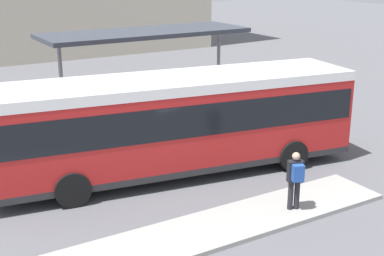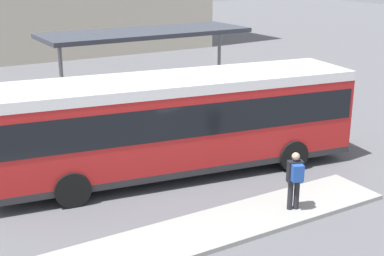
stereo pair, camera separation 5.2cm
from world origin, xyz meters
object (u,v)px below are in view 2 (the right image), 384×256
at_px(bicycle_red, 319,101).
at_px(bicycle_blue, 282,91).
at_px(city_bus, 177,118).
at_px(pedestrian_waiting, 295,178).
at_px(bicycle_black, 305,98).
at_px(bicycle_white, 289,95).
at_px(potted_planter_near_shelter, 140,117).

xyz_separation_m(bicycle_red, bicycle_blue, (-0.21, 2.30, 0.04)).
xyz_separation_m(city_bus, pedestrian_waiting, (1.24, -4.13, -0.77)).
relative_size(bicycle_red, bicycle_black, 1.00).
xyz_separation_m(city_bus, bicycle_blue, (9.03, 5.64, -1.43)).
xyz_separation_m(bicycle_black, bicycle_white, (-0.28, 0.77, 0.01)).
relative_size(city_bus, potted_planter_near_shelter, 9.50).
height_order(bicycle_red, bicycle_black, bicycle_red).
bearing_deg(bicycle_black, bicycle_white, 19.87).
relative_size(city_bus, bicycle_blue, 6.70).
bearing_deg(bicycle_red, potted_planter_near_shelter, 89.00).
relative_size(bicycle_white, potted_planter_near_shelter, 1.33).
height_order(bicycle_black, bicycle_blue, bicycle_blue).
xyz_separation_m(bicycle_red, potted_planter_near_shelter, (-8.44, 1.00, 0.28)).
bearing_deg(bicycle_white, city_bus, 120.43).
height_order(city_bus, bicycle_black, city_bus).
height_order(city_bus, potted_planter_near_shelter, city_bus).
height_order(bicycle_red, potted_planter_near_shelter, potted_planter_near_shelter).
bearing_deg(bicycle_white, bicycle_red, -163.65).
relative_size(bicycle_black, potted_planter_near_shelter, 1.27).
bearing_deg(bicycle_blue, bicycle_white, -22.99).
height_order(pedestrian_waiting, potted_planter_near_shelter, pedestrian_waiting).
distance_m(city_bus, potted_planter_near_shelter, 4.57).
xyz_separation_m(bicycle_black, bicycle_blue, (-0.08, 1.53, 0.04)).
xyz_separation_m(city_bus, bicycle_white, (8.83, 4.88, -1.46)).
bearing_deg(bicycle_red, bicycle_black, 15.19).
bearing_deg(city_bus, bicycle_black, 33.00).
bearing_deg(city_bus, bicycle_red, 28.61).
xyz_separation_m(pedestrian_waiting, bicycle_white, (7.59, 9.00, -0.69)).
bearing_deg(bicycle_black, pedestrian_waiting, 136.16).
distance_m(bicycle_red, potted_planter_near_shelter, 8.50).
distance_m(bicycle_red, bicycle_blue, 2.31).
height_order(bicycle_blue, potted_planter_near_shelter, potted_planter_near_shelter).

